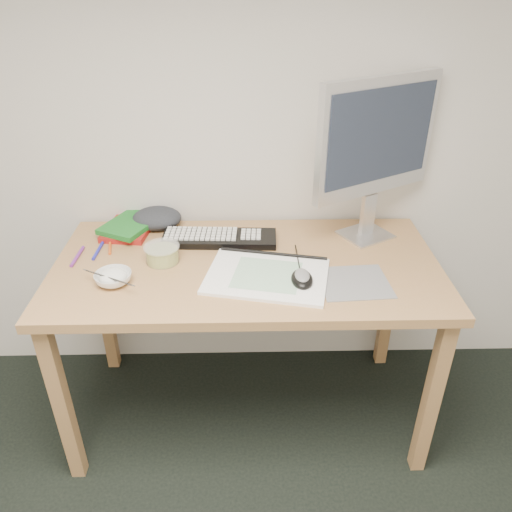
{
  "coord_description": "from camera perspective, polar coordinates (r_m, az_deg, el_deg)",
  "views": [
    {
      "loc": [
        0.1,
        -0.12,
        1.69
      ],
      "look_at": [
        0.13,
        1.34,
        0.83
      ],
      "focal_mm": 35.0,
      "sensor_mm": 36.0,
      "label": 1
    }
  ],
  "objects": [
    {
      "name": "marker_purple",
      "position": [
        1.96,
        -19.75,
        -0.03
      ],
      "size": [
        0.02,
        0.14,
        0.01
      ],
      "primitive_type": "cylinder",
      "rotation": [
        0.0,
        1.57,
        1.53
      ],
      "color": "#6F268D",
      "rests_on": "desk"
    },
    {
      "name": "pencil_tan",
      "position": [
        1.81,
        1.17,
        -0.79
      ],
      "size": [
        0.17,
        0.08,
        0.01
      ],
      "primitive_type": "cylinder",
      "rotation": [
        0.0,
        1.57,
        -0.43
      ],
      "color": "tan",
      "rests_on": "desk"
    },
    {
      "name": "mouse",
      "position": [
        1.69,
        5.29,
        -2.28
      ],
      "size": [
        0.07,
        0.12,
        0.04
      ],
      "primitive_type": "ellipsoid",
      "rotation": [
        0.0,
        0.0,
        0.01
      ],
      "color": "black",
      "rests_on": "sketchpad"
    },
    {
      "name": "cloth_lump",
      "position": [
        2.1,
        -11.25,
        4.25
      ],
      "size": [
        0.19,
        0.16,
        0.07
      ],
      "primitive_type": "ellipsoid",
      "rotation": [
        0.0,
        0.0,
        0.15
      ],
      "color": "#25272C",
      "rests_on": "desk"
    },
    {
      "name": "fruit_tub",
      "position": [
        1.84,
        -10.67,
        0.25
      ],
      "size": [
        0.16,
        0.16,
        0.06
      ],
      "primitive_type": "cylinder",
      "rotation": [
        0.0,
        0.0,
        0.29
      ],
      "color": "#CED149",
      "rests_on": "desk"
    },
    {
      "name": "sketchpad",
      "position": [
        1.73,
        1.25,
        -2.32
      ],
      "size": [
        0.47,
        0.37,
        0.01
      ],
      "primitive_type": "cube",
      "rotation": [
        0.0,
        0.0,
        -0.21
      ],
      "color": "white",
      "rests_on": "desk"
    },
    {
      "name": "keyboard",
      "position": [
        1.95,
        -4.21,
        2.02
      ],
      "size": [
        0.45,
        0.16,
        0.03
      ],
      "primitive_type": "cube",
      "rotation": [
        0.0,
        0.0,
        -0.04
      ],
      "color": "black",
      "rests_on": "desk"
    },
    {
      "name": "rice_bowl",
      "position": [
        1.76,
        -15.99,
        -2.47
      ],
      "size": [
        0.14,
        0.14,
        0.04
      ],
      "primitive_type": "imported",
      "rotation": [
        0.0,
        0.0,
        0.12
      ],
      "color": "white",
      "rests_on": "desk"
    },
    {
      "name": "chopsticks",
      "position": [
        1.72,
        -16.47,
        -2.4
      ],
      "size": [
        0.19,
        0.11,
        0.02
      ],
      "primitive_type": "cylinder",
      "rotation": [
        0.0,
        1.57,
        -0.5
      ],
      "color": "silver",
      "rests_on": "rice_bowl"
    },
    {
      "name": "monitor",
      "position": [
        1.9,
        13.65,
        12.6
      ],
      "size": [
        0.48,
        0.29,
        0.62
      ],
      "rotation": [
        0.0,
        0.0,
        0.52
      ],
      "color": "silver",
      "rests_on": "desk"
    },
    {
      "name": "marker_blue",
      "position": [
        1.97,
        -17.62,
        0.58
      ],
      "size": [
        0.02,
        0.13,
        0.01
      ],
      "primitive_type": "cylinder",
      "rotation": [
        0.0,
        1.57,
        1.54
      ],
      "color": "#2224B9",
      "rests_on": "desk"
    },
    {
      "name": "mousepad",
      "position": [
        1.73,
        11.15,
        -2.98
      ],
      "size": [
        0.25,
        0.23,
        0.0
      ],
      "primitive_type": "cube",
      "rotation": [
        0.0,
        0.0,
        0.07
      ],
      "color": "slate",
      "rests_on": "desk"
    },
    {
      "name": "pencil_black",
      "position": [
        1.86,
        1.15,
        0.18
      ],
      "size": [
        0.16,
        0.01,
        0.01
      ],
      "primitive_type": "cylinder",
      "rotation": [
        0.0,
        1.57,
        -0.03
      ],
      "color": "black",
      "rests_on": "desk"
    },
    {
      "name": "book_red",
      "position": [
        2.09,
        -14.3,
        3.07
      ],
      "size": [
        0.2,
        0.25,
        0.02
      ],
      "primitive_type": "cube",
      "rotation": [
        0.0,
        0.0,
        -0.13
      ],
      "color": "maroon",
      "rests_on": "desk"
    },
    {
      "name": "pencil_pink",
      "position": [
        1.87,
        -0.21,
        0.3
      ],
      "size": [
        0.19,
        0.06,
        0.01
      ],
      "primitive_type": "cylinder",
      "rotation": [
        0.0,
        1.57,
        -0.25
      ],
      "color": "#DC6E8A",
      "rests_on": "desk"
    },
    {
      "name": "book_green",
      "position": [
        2.07,
        -14.18,
        3.52
      ],
      "size": [
        0.25,
        0.28,
        0.02
      ],
      "primitive_type": "cube",
      "rotation": [
        0.0,
        0.0,
        -0.45
      ],
      "color": "#1A6A23",
      "rests_on": "book_red"
    },
    {
      "name": "desk",
      "position": [
        1.86,
        -1.05,
        -2.95
      ],
      "size": [
        1.4,
        0.7,
        0.75
      ],
      "color": "#A5784B",
      "rests_on": "ground"
    },
    {
      "name": "marker_orange",
      "position": [
        1.99,
        -16.35,
        1.06
      ],
      "size": [
        0.03,
        0.11,
        0.01
      ],
      "primitive_type": "cylinder",
      "rotation": [
        0.0,
        1.57,
        1.79
      ],
      "color": "#DC5519",
      "rests_on": "desk"
    }
  ]
}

